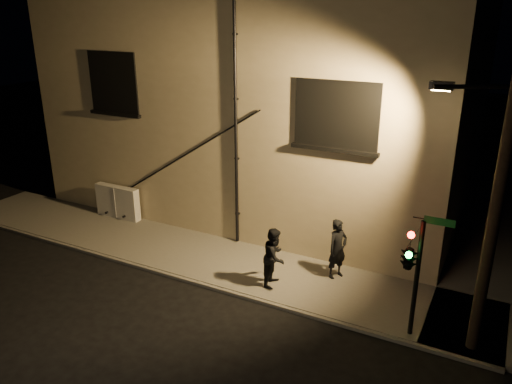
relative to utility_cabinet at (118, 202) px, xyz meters
The scene contains 8 objects.
ground 7.65m from the utility_cabinet, 20.79° to the right, with size 90.00×90.00×0.00m, color black.
sidewalk 8.53m from the utility_cabinet, 11.46° to the left, with size 21.00×16.00×0.12m.
building 8.35m from the utility_cabinet, 56.84° to the left, with size 16.20×12.23×8.80m.
utility_cabinet is the anchor object (origin of this frame).
pedestrian_a 9.26m from the utility_cabinet, ahead, with size 0.69×0.45×1.89m, color black.
pedestrian_b 7.95m from the utility_cabinet, 13.04° to the right, with size 0.88×0.68×1.81m, color black.
traffic_signal 12.04m from the utility_cabinet, 12.15° to the right, with size 1.15×1.90×3.26m.
streetlamp_pole 13.70m from the utility_cabinet, ahead, with size 2.02×1.38×6.78m.
Camera 1 is at (6.26, -11.05, 7.88)m, focal length 35.00 mm.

